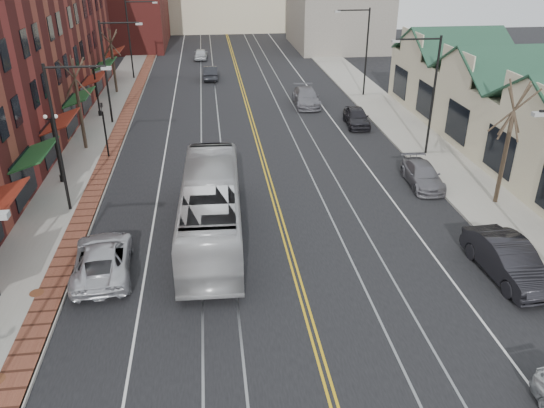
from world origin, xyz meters
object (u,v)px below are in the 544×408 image
object	(u,v)px
parked_suv	(103,259)
parked_car_c	(422,175)
transit_bus	(211,208)
parked_car_b	(508,260)
parked_car_d	(357,117)

from	to	relation	value
parked_suv	parked_car_c	bearing A→B (deg)	-161.98
transit_bus	parked_car_b	distance (m)	13.98
parked_car_c	parked_car_d	world-z (taller)	parked_car_d
parked_car_b	parked_car_d	distance (m)	22.07
transit_bus	parked_car_b	bearing A→B (deg)	160.36
transit_bus	parked_car_d	size ratio (longest dim) A/B	2.75
parked_car_c	transit_bus	bearing A→B (deg)	-155.54
parked_suv	parked_car_b	world-z (taller)	parked_car_b
parked_suv	parked_car_c	size ratio (longest dim) A/B	1.18
parked_suv	parked_car_c	world-z (taller)	parked_suv
parked_suv	parked_car_b	bearing A→B (deg)	167.23
transit_bus	parked_suv	world-z (taller)	transit_bus
transit_bus	parked_car_b	size ratio (longest dim) A/B	2.27
parked_suv	parked_car_d	xyz separation A→B (m)	(17.00, 19.59, -0.01)
transit_bus	parked_car_b	world-z (taller)	transit_bus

